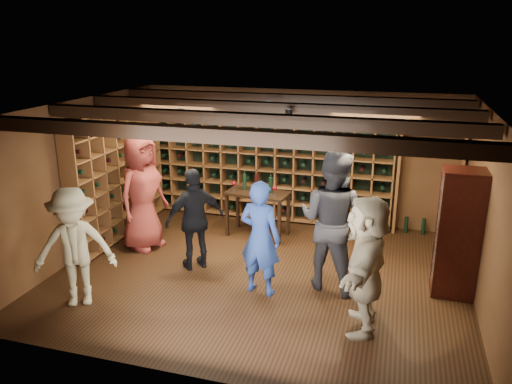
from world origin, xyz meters
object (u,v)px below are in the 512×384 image
(man_blue_shirt, at_px, (260,238))
(guest_khaki, at_px, (74,247))
(guest_red_floral, at_px, (142,193))
(tasting_table, at_px, (257,197))
(display_cabinet, at_px, (457,236))
(guest_beige, at_px, (365,264))
(guest_woman_black, at_px, (195,219))
(man_grey_suit, at_px, (332,220))

(man_blue_shirt, distance_m, guest_khaki, 2.44)
(guest_red_floral, xyz_separation_m, tasting_table, (1.68, 1.03, -0.24))
(display_cabinet, relative_size, tasting_table, 1.53)
(guest_beige, bearing_deg, guest_woman_black, -113.16)
(man_blue_shirt, relative_size, guest_beige, 0.95)
(man_grey_suit, relative_size, guest_beige, 1.17)
(guest_red_floral, xyz_separation_m, guest_khaki, (0.05, -1.92, -0.16))
(man_grey_suit, distance_m, guest_woman_black, 2.07)
(display_cabinet, xyz_separation_m, guest_woman_black, (-3.73, -0.26, -0.07))
(guest_khaki, height_order, guest_beige, guest_beige)
(man_grey_suit, distance_m, guest_khaki, 3.46)
(guest_red_floral, relative_size, guest_khaki, 1.19)
(display_cabinet, distance_m, tasting_table, 3.41)
(guest_beige, xyz_separation_m, tasting_table, (-2.05, 2.48, -0.13))
(display_cabinet, distance_m, man_grey_suit, 1.70)
(man_blue_shirt, bearing_deg, guest_beige, 171.25)
(guest_woman_black, height_order, guest_beige, guest_beige)
(display_cabinet, distance_m, guest_khaki, 5.11)
(guest_beige, bearing_deg, guest_red_floral, -113.68)
(guest_red_floral, bearing_deg, display_cabinet, -77.41)
(guest_red_floral, xyz_separation_m, guest_woman_black, (1.14, -0.47, -0.18))
(guest_beige, bearing_deg, man_grey_suit, -152.98)
(guest_khaki, bearing_deg, display_cabinet, -6.63)
(man_grey_suit, xyz_separation_m, guest_beige, (0.54, -0.96, -0.15))
(man_blue_shirt, bearing_deg, display_cabinet, -153.38)
(guest_red_floral, bearing_deg, guest_beige, -96.19)
(tasting_table, bearing_deg, man_grey_suit, -38.33)
(display_cabinet, distance_m, guest_woman_black, 3.73)
(tasting_table, bearing_deg, guest_beige, -43.54)
(display_cabinet, height_order, guest_red_floral, guest_red_floral)
(guest_khaki, bearing_deg, man_grey_suit, -1.86)
(display_cabinet, xyz_separation_m, guest_khaki, (-4.81, -1.71, -0.05))
(man_blue_shirt, bearing_deg, guest_khaki, 34.14)
(guest_khaki, distance_m, tasting_table, 3.37)
(guest_red_floral, xyz_separation_m, guest_beige, (3.74, -1.45, -0.11))
(display_cabinet, bearing_deg, guest_woman_black, -176.03)
(guest_khaki, relative_size, tasting_table, 1.42)
(display_cabinet, height_order, guest_khaki, display_cabinet)
(man_blue_shirt, relative_size, guest_woman_black, 1.03)
(guest_khaki, bearing_deg, tasting_table, 34.82)
(guest_red_floral, relative_size, guest_beige, 1.13)
(guest_woman_black, xyz_separation_m, guest_beige, (2.60, -0.99, 0.07))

